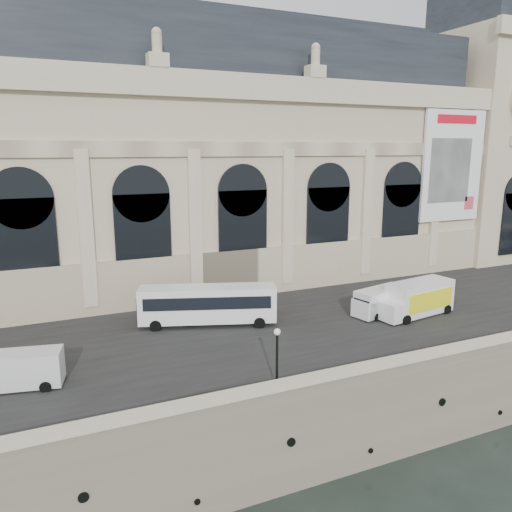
{
  "coord_description": "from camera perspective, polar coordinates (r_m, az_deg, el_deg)",
  "views": [
    {
      "loc": [
        -23.05,
        -23.97,
        21.0
      ],
      "look_at": [
        -2.48,
        22.0,
        10.18
      ],
      "focal_mm": 35.0,
      "sensor_mm": 36.0,
      "label": 1
    }
  ],
  "objects": [
    {
      "name": "quay",
      "position": [
        65.82,
        -2.66,
        -3.75
      ],
      "size": [
        160.0,
        70.0,
        6.0
      ],
      "primitive_type": "cube",
      "color": "gray",
      "rests_on": "ground"
    },
    {
      "name": "van_c",
      "position": [
        47.22,
        13.84,
        -5.13
      ],
      "size": [
        5.92,
        3.27,
        2.49
      ],
      "color": "white",
      "rests_on": "quay"
    },
    {
      "name": "clock_pavilion",
      "position": [
        77.16,
        24.24,
        12.89
      ],
      "size": [
        13.0,
        14.72,
        36.7
      ],
      "color": "beige",
      "rests_on": "quay"
    },
    {
      "name": "ground",
      "position": [
        39.33,
        17.82,
        -20.78
      ],
      "size": [
        260.0,
        260.0,
        0.0
      ],
      "primitive_type": "plane",
      "color": "black",
      "rests_on": "ground"
    },
    {
      "name": "lamp_left",
      "position": [
        31.92,
        2.41,
        -11.79
      ],
      "size": [
        0.42,
        0.42,
        4.14
      ],
      "color": "black",
      "rests_on": "quay"
    },
    {
      "name": "museum",
      "position": [
        57.44,
        -6.93,
        10.77
      ],
      "size": [
        69.0,
        18.7,
        29.1
      ],
      "color": "beige",
      "rests_on": "quay"
    },
    {
      "name": "street",
      "position": [
        46.87,
        6.82,
        -6.58
      ],
      "size": [
        160.0,
        24.0,
        0.06
      ],
      "primitive_type": "cube",
      "color": "#2D2D2D",
      "rests_on": "quay"
    },
    {
      "name": "van_b",
      "position": [
        35.96,
        -25.92,
        -11.68
      ],
      "size": [
        5.67,
        3.09,
        2.39
      ],
      "color": "silver",
      "rests_on": "quay"
    },
    {
      "name": "box_truck",
      "position": [
        47.97,
        17.85,
        -4.69
      ],
      "size": [
        8.17,
        3.71,
        3.18
      ],
      "color": "white",
      "rests_on": "quay"
    },
    {
      "name": "bus_left",
      "position": [
        43.37,
        -5.55,
        -5.46
      ],
      "size": [
        11.86,
        6.15,
        3.46
      ],
      "color": "white",
      "rests_on": "quay"
    },
    {
      "name": "parapet",
      "position": [
        36.63,
        17.86,
        -11.61
      ],
      "size": [
        160.0,
        1.4,
        1.21
      ],
      "color": "gray",
      "rests_on": "quay"
    }
  ]
}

